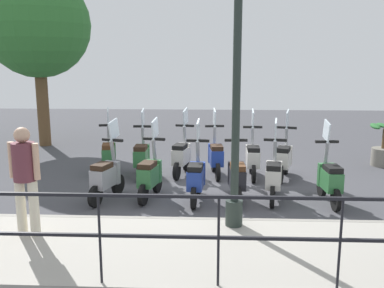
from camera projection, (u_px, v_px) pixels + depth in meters
ground_plane at (215, 188)px, 8.99m from camera, size 28.00×28.00×0.00m
promenade_walkway at (217, 251)px, 5.89m from camera, size 2.20×20.00×0.15m
fence_railing at (219, 223)px, 4.70m from camera, size 0.04×16.03×1.07m
lamp_post_near at (236, 96)px, 6.21m from camera, size 0.26×0.90×4.48m
pedestrian_distant at (25, 173)px, 6.07m from camera, size 0.38×0.48×1.59m
tree_large at (37, 26)px, 12.70m from camera, size 3.13×3.13×5.22m
potted_palm at (383, 148)px, 10.78m from camera, size 1.06×0.66×1.05m
scooter_near_0 at (330, 179)px, 7.95m from camera, size 1.23×0.44×1.54m
scooter_near_1 at (274, 176)px, 8.12m from camera, size 1.23×0.47×1.54m
scooter_near_2 at (237, 176)px, 8.09m from camera, size 1.23×0.44×1.54m
scooter_near_3 at (196, 177)px, 8.05m from camera, size 1.23×0.44×1.54m
scooter_near_4 at (150, 175)px, 8.23m from camera, size 1.22×0.49×1.54m
scooter_near_5 at (106, 176)px, 8.13m from camera, size 1.20×0.55×1.54m
scooter_far_0 at (284, 158)px, 9.60m from camera, size 1.20×0.55×1.54m
scooter_far_1 at (253, 157)px, 9.67m from camera, size 1.23×0.44×1.54m
scooter_far_2 at (216, 156)px, 9.81m from camera, size 1.23×0.44×1.54m
scooter_far_3 at (182, 155)px, 9.88m from camera, size 1.22×0.49×1.54m
scooter_far_4 at (142, 156)px, 9.77m from camera, size 1.23×0.44×1.54m
scooter_far_5 at (109, 154)px, 9.94m from camera, size 1.22×0.48×1.54m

